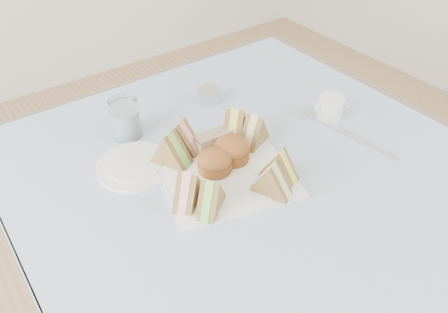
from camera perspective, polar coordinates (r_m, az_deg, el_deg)
table at (r=1.28m, az=2.78°, el=-14.12°), size 0.90×0.90×0.74m
tablecloth at (r=1.01m, az=3.44°, el=-1.30°), size 1.02×1.02×0.01m
serving_plate at (r=0.98m, az=-0.00°, el=-2.00°), size 0.34×0.34×0.01m
sandwich_fl_a at (r=0.88m, az=-4.66°, el=-3.98°), size 0.10×0.08×0.08m
sandwich_fl_b at (r=0.86m, az=-1.74°, el=-5.03°), size 0.09×0.08×0.07m
sandwich_fr_a at (r=0.94m, az=7.25°, el=-1.02°), size 0.07×0.09×0.08m
sandwich_fr_b at (r=0.90m, az=6.26°, el=-2.82°), size 0.08×0.10×0.08m
sandwich_bl_a at (r=0.97m, az=-6.97°, el=1.15°), size 0.08×0.10×0.08m
sandwich_bl_b at (r=1.01m, az=-5.59°, el=2.70°), size 0.08×0.10×0.08m
sandwich_br_a at (r=1.03m, az=3.97°, el=3.54°), size 0.10×0.07×0.08m
sandwich_br_b at (r=1.04m, az=1.44°, el=4.29°), size 0.10×0.09×0.08m
scone_left at (r=0.95m, az=-1.21°, el=-0.66°), size 0.10×0.10×0.05m
scone_right at (r=0.98m, az=1.00°, el=0.94°), size 0.09×0.09×0.06m
pastry_slice at (r=1.02m, az=-1.41°, el=2.07°), size 0.09×0.04×0.04m
side_plate at (r=1.01m, az=-11.55°, el=-1.21°), size 0.22×0.22×0.01m
water_glass at (r=1.09m, az=-12.76°, el=4.86°), size 0.07×0.07×0.10m
tea_strainer at (r=1.21m, az=-1.93°, el=7.82°), size 0.09×0.09×0.04m
knife at (r=1.15m, az=14.14°, el=3.76°), size 0.04×0.19×0.00m
fork at (r=1.12m, az=17.67°, el=1.99°), size 0.03×0.20×0.00m
creamer_jug at (r=1.18m, az=13.70°, el=6.21°), size 0.08×0.08×0.06m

